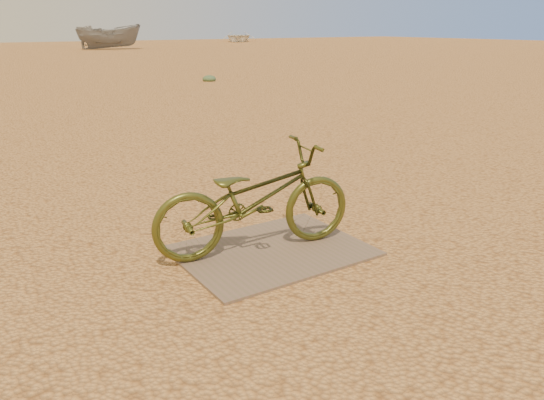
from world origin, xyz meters
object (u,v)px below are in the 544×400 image
boat_far_right (238,36)px  plywood_board (272,251)px  boat_mid_right (109,37)px  bicycle (255,199)px

boat_far_right → plywood_board: bearing=-85.9°
plywood_board → boat_far_right: (27.59, 49.14, 0.54)m
plywood_board → boat_mid_right: size_ratio=0.32×
boat_mid_right → boat_far_right: (17.32, 10.81, -0.37)m
plywood_board → bicycle: size_ratio=0.90×
plywood_board → boat_mid_right: 39.69m
plywood_board → boat_mid_right: boat_mid_right is taller
bicycle → boat_mid_right: boat_mid_right is taller
boat_mid_right → bicycle: bearing=177.5°
bicycle → plywood_board: bearing=-113.7°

